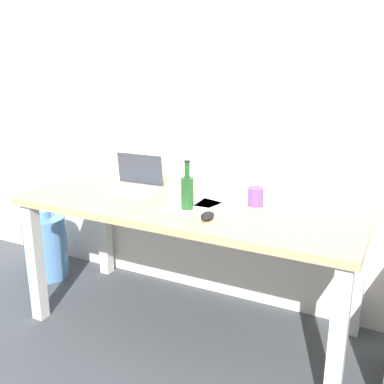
{
  "coord_description": "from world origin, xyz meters",
  "views": [
    {
      "loc": [
        1.03,
        -2.07,
        1.52
      ],
      "look_at": [
        0.0,
        0.0,
        0.81
      ],
      "focal_mm": 42.96,
      "sensor_mm": 36.0,
      "label": 1
    }
  ],
  "objects_px": {
    "desk": "(192,218)",
    "coffee_mug": "(256,197)",
    "computer_mouse": "(207,216)",
    "laptop_left": "(135,183)",
    "beer_bottle": "(187,191)",
    "water_cooler_jug": "(46,246)"
  },
  "relations": [
    {
      "from": "beer_bottle",
      "to": "computer_mouse",
      "type": "height_order",
      "value": "beer_bottle"
    },
    {
      "from": "laptop_left",
      "to": "computer_mouse",
      "type": "relative_size",
      "value": 2.98
    },
    {
      "from": "beer_bottle",
      "to": "coffee_mug",
      "type": "distance_m",
      "value": 0.36
    },
    {
      "from": "desk",
      "to": "coffee_mug",
      "type": "bearing_deg",
      "value": 14.14
    },
    {
      "from": "laptop_left",
      "to": "coffee_mug",
      "type": "xyz_separation_m",
      "value": [
        0.71,
        0.04,
        0.01
      ]
    },
    {
      "from": "laptop_left",
      "to": "beer_bottle",
      "type": "relative_size",
      "value": 1.18
    },
    {
      "from": "computer_mouse",
      "to": "water_cooler_jug",
      "type": "relative_size",
      "value": 0.21
    },
    {
      "from": "water_cooler_jug",
      "to": "desk",
      "type": "bearing_deg",
      "value": -5.0
    },
    {
      "from": "laptop_left",
      "to": "computer_mouse",
      "type": "bearing_deg",
      "value": -23.73
    },
    {
      "from": "desk",
      "to": "coffee_mug",
      "type": "distance_m",
      "value": 0.36
    },
    {
      "from": "laptop_left",
      "to": "desk",
      "type": "bearing_deg",
      "value": -5.48
    },
    {
      "from": "coffee_mug",
      "to": "beer_bottle",
      "type": "bearing_deg",
      "value": -144.15
    },
    {
      "from": "computer_mouse",
      "to": "laptop_left",
      "type": "bearing_deg",
      "value": 150.49
    },
    {
      "from": "desk",
      "to": "beer_bottle",
      "type": "bearing_deg",
      "value": -74.11
    },
    {
      "from": "desk",
      "to": "computer_mouse",
      "type": "xyz_separation_m",
      "value": [
        0.19,
        -0.22,
        0.11
      ]
    },
    {
      "from": "computer_mouse",
      "to": "desk",
      "type": "bearing_deg",
      "value": 125.42
    },
    {
      "from": "laptop_left",
      "to": "water_cooler_jug",
      "type": "height_order",
      "value": "laptop_left"
    },
    {
      "from": "laptop_left",
      "to": "water_cooler_jug",
      "type": "relative_size",
      "value": 0.62
    },
    {
      "from": "beer_bottle",
      "to": "computer_mouse",
      "type": "xyz_separation_m",
      "value": [
        0.15,
        -0.09,
        -0.08
      ]
    },
    {
      "from": "desk",
      "to": "laptop_left",
      "type": "xyz_separation_m",
      "value": [
        -0.38,
        0.04,
        0.14
      ]
    },
    {
      "from": "water_cooler_jug",
      "to": "laptop_left",
      "type": "bearing_deg",
      "value": -4.76
    },
    {
      "from": "beer_bottle",
      "to": "laptop_left",
      "type": "bearing_deg",
      "value": 158.77
    }
  ]
}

